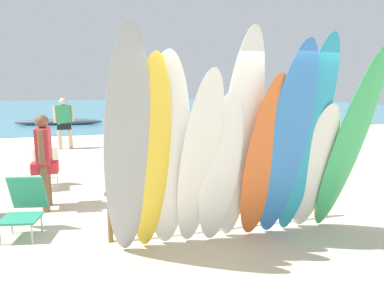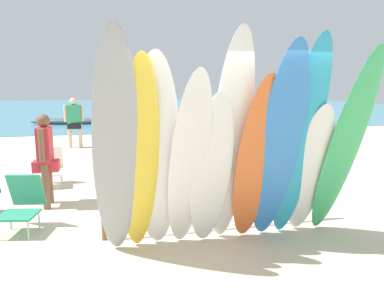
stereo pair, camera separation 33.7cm
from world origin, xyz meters
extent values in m
plane|color=beige|center=(0.00, 14.00, 0.00)|extent=(60.00, 60.00, 0.00)
cube|color=teal|center=(0.00, 30.99, 0.01)|extent=(60.00, 40.00, 0.02)
cylinder|color=brown|center=(-1.63, 0.00, 0.34)|extent=(0.07, 0.07, 0.69)
cylinder|color=brown|center=(1.63, 0.00, 0.34)|extent=(0.07, 0.07, 0.69)
cylinder|color=brown|center=(0.00, 0.00, 0.69)|extent=(3.39, 0.06, 0.06)
ellipsoid|color=#999EA3|center=(-1.44, -0.72, 1.37)|extent=(0.57, 0.98, 2.73)
ellipsoid|color=yellow|center=(-1.17, -0.64, 1.24)|extent=(0.53, 0.90, 2.48)
ellipsoid|color=white|center=(-0.96, -0.59, 1.25)|extent=(0.64, 0.86, 2.51)
ellipsoid|color=white|center=(-0.57, -0.66, 1.16)|extent=(0.58, 0.93, 2.32)
ellipsoid|color=white|center=(-0.27, -0.59, 1.03)|extent=(0.60, 0.70, 2.06)
ellipsoid|color=white|center=(-0.02, -0.60, 1.40)|extent=(0.53, 0.81, 2.80)
ellipsoid|color=orange|center=(0.31, -0.64, 1.14)|extent=(0.55, 0.81, 2.28)
ellipsoid|color=#337AD1|center=(0.57, -0.72, 1.33)|extent=(0.61, 0.98, 2.65)
ellipsoid|color=#289EC6|center=(0.90, -0.68, 1.37)|extent=(0.57, 0.91, 2.74)
ellipsoid|color=white|center=(1.15, -0.55, 0.96)|extent=(0.57, 0.76, 1.91)
ellipsoid|color=#38B266|center=(1.53, -0.73, 1.30)|extent=(0.62, 1.03, 2.60)
cylinder|color=beige|center=(-2.93, 7.69, 0.42)|extent=(0.13, 0.13, 0.84)
cylinder|color=beige|center=(-2.59, 7.75, 0.42)|extent=(0.13, 0.13, 0.84)
cube|color=black|center=(-2.76, 7.72, 0.77)|extent=(0.45, 0.28, 0.20)
cube|color=#33A36B|center=(-2.76, 7.72, 1.16)|extent=(0.46, 0.29, 0.65)
sphere|color=beige|center=(-2.76, 7.72, 1.61)|extent=(0.24, 0.24, 0.24)
cylinder|color=beige|center=(-3.03, 7.67, 1.20)|extent=(0.10, 0.10, 0.58)
cylinder|color=beige|center=(-2.49, 7.77, 1.20)|extent=(0.10, 0.10, 0.58)
cylinder|color=#9E704C|center=(-1.07, 7.74, 0.36)|extent=(0.11, 0.11, 0.72)
cylinder|color=#9E704C|center=(-0.89, 7.97, 0.36)|extent=(0.11, 0.11, 0.72)
cube|color=#DB333D|center=(-0.98, 7.86, 0.66)|extent=(0.39, 0.24, 0.17)
cube|color=#2D4CB2|center=(-0.98, 7.86, 1.00)|extent=(0.38, 0.41, 0.56)
sphere|color=#9E704C|center=(-0.98, 7.86, 1.39)|extent=(0.20, 0.20, 0.20)
cylinder|color=#9E704C|center=(-1.13, 7.67, 1.03)|extent=(0.09, 0.09, 0.50)
cylinder|color=#9E704C|center=(-0.83, 8.04, 1.03)|extent=(0.09, 0.09, 0.50)
cylinder|color=brown|center=(-0.91, 4.38, 0.42)|extent=(0.13, 0.13, 0.85)
cylinder|color=brown|center=(-0.63, 4.59, 0.42)|extent=(0.13, 0.13, 0.85)
cube|color=orange|center=(-0.77, 4.48, 0.78)|extent=(0.46, 0.28, 0.20)
cube|color=orange|center=(-0.77, 4.48, 1.18)|extent=(0.49, 0.44, 0.66)
sphere|color=brown|center=(-0.77, 4.48, 1.63)|extent=(0.24, 0.24, 0.24)
cylinder|color=brown|center=(-0.99, 4.31, 1.22)|extent=(0.10, 0.10, 0.59)
cylinder|color=brown|center=(-0.54, 4.65, 1.22)|extent=(0.10, 0.10, 0.59)
cylinder|color=brown|center=(-2.63, 1.48, 0.40)|extent=(0.12, 0.12, 0.79)
cylinder|color=brown|center=(-2.63, 1.81, 0.40)|extent=(0.12, 0.12, 0.79)
cube|color=#DB333D|center=(-2.63, 1.65, 0.73)|extent=(0.43, 0.26, 0.19)
cube|color=#DB333D|center=(-2.63, 1.65, 1.11)|extent=(0.22, 0.41, 0.62)
sphere|color=brown|center=(-2.63, 1.65, 1.53)|extent=(0.22, 0.22, 0.22)
cylinder|color=brown|center=(-2.63, 1.38, 1.14)|extent=(0.10, 0.10, 0.55)
cylinder|color=brown|center=(-2.63, 1.91, 1.14)|extent=(0.10, 0.10, 0.55)
cylinder|color=#9E704C|center=(2.23, 6.68, 0.40)|extent=(0.12, 0.12, 0.79)
cylinder|color=#9E704C|center=(1.96, 6.86, 0.40)|extent=(0.12, 0.12, 0.79)
cube|color=black|center=(2.10, 6.77, 0.73)|extent=(0.43, 0.26, 0.19)
cube|color=orange|center=(2.10, 6.77, 1.10)|extent=(0.46, 0.41, 0.62)
sphere|color=#9E704C|center=(2.10, 6.77, 1.52)|extent=(0.22, 0.22, 0.22)
cylinder|color=#9E704C|center=(2.31, 6.62, 1.14)|extent=(0.10, 0.10, 0.55)
cylinder|color=#9E704C|center=(1.88, 6.92, 1.14)|extent=(0.10, 0.10, 0.55)
cylinder|color=#B7B7BC|center=(-2.97, 2.64, 0.14)|extent=(0.02, 0.02, 0.28)
cylinder|color=#B7B7BC|center=(-2.55, 2.69, 0.14)|extent=(0.02, 0.02, 0.28)
cylinder|color=#B7B7BC|center=(-3.01, 3.02, 0.14)|extent=(0.02, 0.02, 0.28)
cylinder|color=#B7B7BC|center=(-2.59, 3.06, 0.14)|extent=(0.02, 0.02, 0.28)
cube|color=silver|center=(-2.78, 2.85, 0.30)|extent=(0.54, 0.50, 0.03)
cube|color=silver|center=(-2.82, 3.17, 0.57)|extent=(0.52, 0.28, 0.52)
cylinder|color=#B7B7BC|center=(-2.66, 0.22, 0.14)|extent=(0.02, 0.02, 0.28)
cylinder|color=#B7B7BC|center=(-3.00, 0.68, 0.14)|extent=(0.02, 0.02, 0.28)
cylinder|color=#B7B7BC|center=(-2.59, 0.60, 0.14)|extent=(0.02, 0.02, 0.28)
cube|color=#2D9370|center=(-2.83, 0.45, 0.30)|extent=(0.58, 0.54, 0.03)
cube|color=#2D9370|center=(-2.77, 0.76, 0.57)|extent=(0.53, 0.31, 0.53)
ellipsoid|color=#4C515B|center=(-3.64, 15.56, 0.17)|extent=(4.73, 1.40, 0.37)
camera|label=1|loc=(-1.78, -4.55, 2.11)|focal=32.07mm
camera|label=2|loc=(-1.46, -4.64, 2.11)|focal=32.07mm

